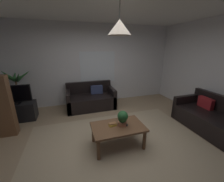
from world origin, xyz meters
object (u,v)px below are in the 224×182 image
object	(u,v)px
couch_right_side	(209,118)
book_on_table_0	(113,125)
coffee_table	(118,129)
couch_under_window	(91,100)
tv	(14,94)
book_on_table_1	(113,123)
potted_plant_on_table	(123,118)
pendant_lamp	(120,27)
tv_stand	(18,112)
potted_palm_corner	(18,92)
remote_on_table_0	(124,124)

from	to	relation	value
couch_right_side	book_on_table_0	distance (m)	2.48
coffee_table	book_on_table_0	world-z (taller)	book_on_table_0
couch_under_window	tv	distance (m)	2.14
couch_right_side	coffee_table	xyz separation A→B (m)	(-2.37, 0.09, 0.11)
book_on_table_1	potted_plant_on_table	size ratio (longest dim) A/B	0.47
book_on_table_0	couch_under_window	bearing A→B (deg)	93.35
couch_under_window	couch_right_side	xyz separation A→B (m)	(2.59, -2.16, -0.00)
coffee_table	pendant_lamp	bearing A→B (deg)	180.00
couch_under_window	tv_stand	distance (m)	2.08
couch_right_side	book_on_table_0	bearing A→B (deg)	-93.12
potted_palm_corner	potted_plant_on_table	bearing A→B (deg)	-42.75
potted_plant_on_table	potted_palm_corner	xyz separation A→B (m)	(-2.42, 2.23, 0.07)
book_on_table_0	remote_on_table_0	size ratio (longest dim) A/B	0.93
couch_right_side	remote_on_table_0	xyz separation A→B (m)	(-2.24, 0.09, 0.19)
pendant_lamp	couch_under_window	bearing A→B (deg)	96.02
book_on_table_0	potted_palm_corner	xyz separation A→B (m)	(-2.22, 2.18, 0.22)
book_on_table_0	potted_plant_on_table	size ratio (longest dim) A/B	0.46
couch_right_side	couch_under_window	bearing A→B (deg)	-129.81
coffee_table	tv	world-z (taller)	tv
book_on_table_1	tv_stand	bearing A→B (deg)	141.36
book_on_table_1	pendant_lamp	bearing A→B (deg)	-32.19
book_on_table_0	potted_palm_corner	distance (m)	3.12
coffee_table	potted_palm_corner	size ratio (longest dim) A/B	0.76
potted_palm_corner	book_on_table_1	bearing A→B (deg)	-44.28
tv	couch_under_window	bearing A→B (deg)	7.78
couch_right_side	tv_stand	distance (m)	5.02
book_on_table_0	potted_palm_corner	world-z (taller)	potted_palm_corner
potted_palm_corner	coffee_table	bearing A→B (deg)	-43.87
potted_plant_on_table	pendant_lamp	size ratio (longest dim) A/B	0.56
remote_on_table_0	pendant_lamp	bearing A→B (deg)	134.79
book_on_table_1	tv	world-z (taller)	tv
potted_plant_on_table	couch_under_window	bearing A→B (deg)	98.55
couch_under_window	tv	bearing A→B (deg)	-172.22
couch_under_window	potted_plant_on_table	world-z (taller)	couch_under_window
book_on_table_1	pendant_lamp	distance (m)	1.77
tv_stand	tv	size ratio (longest dim) A/B	1.10
potted_plant_on_table	tv	world-z (taller)	tv
coffee_table	remote_on_table_0	world-z (taller)	remote_on_table_0
pendant_lamp	potted_plant_on_table	bearing A→B (deg)	-0.05
couch_right_side	book_on_table_1	size ratio (longest dim) A/B	10.36
book_on_table_1	potted_palm_corner	xyz separation A→B (m)	(-2.23, 2.17, 0.20)
coffee_table	tv_stand	distance (m)	2.92
remote_on_table_0	pendant_lamp	size ratio (longest dim) A/B	0.28
couch_right_side	tv_stand	size ratio (longest dim) A/B	1.72
couch_right_side	coffee_table	distance (m)	2.37
book_on_table_0	remote_on_table_0	world-z (taller)	book_on_table_0
couch_under_window	coffee_table	xyz separation A→B (m)	(0.22, -2.07, 0.11)
pendant_lamp	remote_on_table_0	bearing A→B (deg)	-0.10
book_on_table_0	potted_plant_on_table	world-z (taller)	potted_plant_on_table
remote_on_table_0	pendant_lamp	distance (m)	1.80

